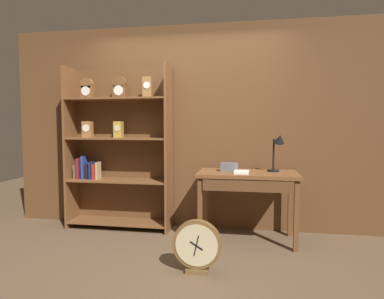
# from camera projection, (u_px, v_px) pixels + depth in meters

# --- Properties ---
(ground_plane) EXTENTS (10.00, 10.00, 0.00)m
(ground_plane) POSITION_uv_depth(u_px,v_px,m) (163.00, 271.00, 2.95)
(ground_plane) COLOR brown
(back_wood_panel) EXTENTS (4.80, 0.05, 2.60)m
(back_wood_panel) POSITION_uv_depth(u_px,v_px,m) (189.00, 127.00, 4.20)
(back_wood_panel) COLOR brown
(back_wood_panel) RESTS_ON ground
(bookshelf) EXTENTS (1.34, 0.35, 2.07)m
(bookshelf) POSITION_uv_depth(u_px,v_px,m) (117.00, 148.00, 4.18)
(bookshelf) COLOR brown
(bookshelf) RESTS_ON ground
(workbench) EXTENTS (1.12, 0.59, 0.80)m
(workbench) POSITION_uv_depth(u_px,v_px,m) (247.00, 182.00, 3.67)
(workbench) COLOR brown
(workbench) RESTS_ON ground
(desk_lamp) EXTENTS (0.20, 0.21, 0.45)m
(desk_lamp) POSITION_uv_depth(u_px,v_px,m) (278.00, 146.00, 3.68)
(desk_lamp) COLOR black
(desk_lamp) RESTS_ON workbench
(toolbox_small) EXTENTS (0.20, 0.12, 0.09)m
(toolbox_small) POSITION_uv_depth(u_px,v_px,m) (229.00, 167.00, 3.77)
(toolbox_small) COLOR #595960
(toolbox_small) RESTS_ON workbench
(open_repair_manual) EXTENTS (0.17, 0.22, 0.02)m
(open_repair_manual) POSITION_uv_depth(u_px,v_px,m) (241.00, 172.00, 3.59)
(open_repair_manual) COLOR silver
(open_repair_manual) RESTS_ON workbench
(round_clock_large) EXTENTS (0.44, 0.11, 0.48)m
(round_clock_large) POSITION_uv_depth(u_px,v_px,m) (197.00, 246.00, 2.90)
(round_clock_large) COLOR brown
(round_clock_large) RESTS_ON ground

